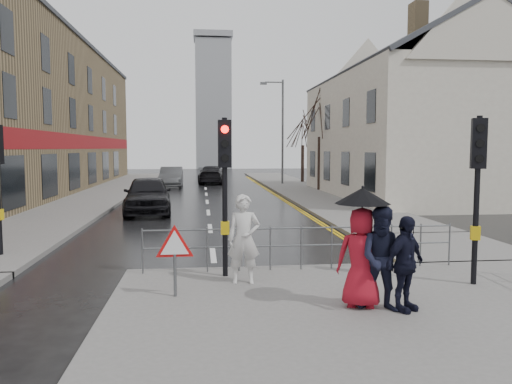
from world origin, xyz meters
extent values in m
plane|color=black|center=(0.00, 0.00, 0.00)|extent=(120.00, 120.00, 0.00)
cube|color=#605E5B|center=(3.00, -3.50, 0.07)|extent=(10.00, 9.00, 0.14)
cube|color=#605E5B|center=(-6.50, 23.00, 0.07)|extent=(4.00, 44.00, 0.14)
cube|color=#605E5B|center=(6.50, 25.00, 0.07)|extent=(4.00, 40.00, 0.14)
cube|color=#605E5B|center=(6.50, 3.00, 0.07)|extent=(4.00, 4.20, 0.14)
cube|color=olive|center=(-12.00, 22.00, 5.00)|extent=(8.00, 42.00, 10.00)
cube|color=beige|center=(12.00, 18.00, 3.50)|extent=(9.00, 16.00, 7.00)
cube|color=olive|center=(10.50, 14.00, 9.20)|extent=(0.70, 0.90, 1.80)
cube|color=olive|center=(13.20, 22.00, 9.20)|extent=(0.70, 0.90, 1.80)
cube|color=gray|center=(1.50, 62.00, 9.00)|extent=(5.00, 5.00, 18.00)
cylinder|color=black|center=(0.20, 0.20, 1.84)|extent=(0.11, 0.11, 3.40)
cube|color=black|center=(0.20, 0.20, 2.99)|extent=(0.28, 0.22, 1.00)
cylinder|color=#FF0C07|center=(0.20, 0.06, 3.29)|extent=(0.16, 0.04, 0.16)
cylinder|color=black|center=(0.20, 0.06, 2.99)|extent=(0.16, 0.04, 0.16)
cylinder|color=black|center=(0.20, 0.06, 2.69)|extent=(0.16, 0.04, 0.16)
cube|color=gold|center=(0.20, 0.20, 1.19)|extent=(0.18, 0.14, 0.28)
cylinder|color=black|center=(5.20, -1.00, 1.84)|extent=(0.11, 0.11, 3.40)
cube|color=black|center=(5.20, -1.00, 2.99)|extent=(0.34, 0.30, 1.00)
cylinder|color=black|center=(5.15, -1.13, 3.29)|extent=(0.16, 0.09, 0.16)
cylinder|color=black|center=(5.15, -1.13, 2.99)|extent=(0.16, 0.09, 0.16)
cylinder|color=black|center=(5.15, -1.13, 2.69)|extent=(0.16, 0.09, 0.16)
cube|color=gold|center=(5.20, -1.00, 1.19)|extent=(0.22, 0.19, 0.28)
cylinder|color=black|center=(-5.45, 3.13, 2.99)|extent=(0.16, 0.09, 0.16)
cylinder|color=black|center=(-5.45, 3.13, 2.69)|extent=(0.16, 0.09, 0.16)
cylinder|color=#595B5E|center=(-1.60, 0.60, 0.64)|extent=(0.04, 0.04, 1.00)
cylinder|color=#595B5E|center=(5.50, 0.60, 0.64)|extent=(0.04, 0.04, 1.00)
cylinder|color=#595B5E|center=(1.95, 0.60, 1.09)|extent=(7.10, 0.04, 0.04)
cylinder|color=#595B5E|center=(1.95, 0.60, 0.69)|extent=(7.10, 0.04, 0.04)
cylinder|color=#595B5E|center=(-0.80, -1.20, 0.56)|extent=(0.06, 0.06, 0.85)
cylinder|color=red|center=(-0.80, -1.20, 1.09)|extent=(0.80, 0.03, 0.80)
cylinder|color=white|center=(-0.80, -1.22, 1.09)|extent=(0.60, 0.03, 0.60)
cylinder|color=#595B5E|center=(6.00, 28.00, 4.14)|extent=(0.16, 0.16, 8.00)
cylinder|color=#595B5E|center=(5.30, 28.00, 7.94)|extent=(1.40, 0.10, 0.10)
cube|color=#595B5E|center=(4.50, 28.00, 7.84)|extent=(0.50, 0.25, 0.18)
cylinder|color=#33221C|center=(7.50, 22.00, 1.89)|extent=(0.26, 0.26, 3.50)
cylinder|color=#33221C|center=(8.00, 30.00, 1.64)|extent=(0.26, 0.26, 3.00)
imported|color=silver|center=(0.55, -0.41, 1.05)|extent=(0.69, 0.48, 1.82)
imported|color=black|center=(2.76, -2.43, 1.04)|extent=(1.04, 0.92, 1.79)
imported|color=maroon|center=(2.45, -2.17, 1.01)|extent=(0.97, 0.77, 1.74)
cylinder|color=black|center=(2.45, -2.17, 1.11)|extent=(0.02, 0.02, 1.94)
cone|color=black|center=(2.45, -2.17, 2.08)|extent=(0.96, 0.96, 0.28)
imported|color=black|center=(3.11, -2.46, 0.95)|extent=(1.02, 0.85, 1.63)
imported|color=black|center=(-2.67, 12.00, 0.84)|extent=(2.34, 5.06, 1.68)
imported|color=#434547|center=(-2.52, 27.14, 0.75)|extent=(1.63, 4.59, 1.51)
imported|color=black|center=(0.56, 30.51, 0.73)|extent=(2.45, 5.16, 1.45)
camera|label=1|loc=(-0.30, -10.41, 2.90)|focal=35.00mm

